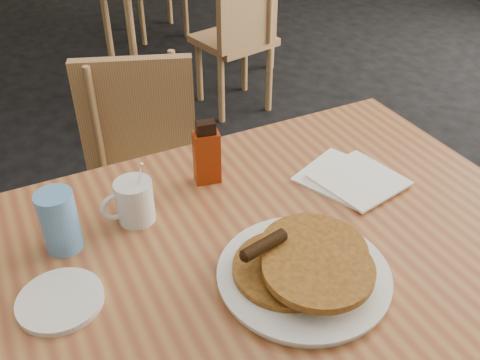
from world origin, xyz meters
name	(u,v)px	position (x,y,z in m)	size (l,w,h in m)	color
main_table	(257,256)	(0.01, -0.07, 0.71)	(1.27, 0.87, 0.75)	#A76C3B
chair_main_far	(150,165)	(0.01, 0.66, 0.50)	(0.49, 0.50, 0.84)	tan
chair_neighbor_near	(240,29)	(0.88, 1.70, 0.49)	(0.44, 0.44, 0.82)	tan
pancake_plate	(304,269)	(0.04, -0.20, 0.77)	(0.32, 0.32, 0.09)	white
coffee_mug	(134,201)	(-0.19, 0.11, 0.80)	(0.11, 0.08, 0.15)	white
syrup_bottle	(207,154)	(0.01, 0.17, 0.82)	(0.07, 0.05, 0.16)	maroon
napkin_stack	(351,178)	(0.31, 0.02, 0.76)	(0.24, 0.25, 0.01)	white
blue_tumbler	(59,221)	(-0.34, 0.09, 0.82)	(0.07, 0.07, 0.13)	#5E99DC
side_saucer	(60,300)	(-0.38, -0.05, 0.76)	(0.15, 0.15, 0.01)	white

